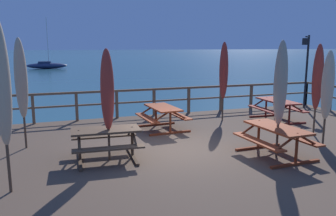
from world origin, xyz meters
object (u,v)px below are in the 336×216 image
(picnic_table_back_left, at_px, (106,138))
(patio_umbrella_tall_mid_right, at_px, (281,84))
(patio_umbrella_short_mid, at_px, (107,90))
(sailboat_distant, at_px, (47,65))
(picnic_table_front_right, at_px, (277,106))
(patio_umbrella_tall_front, at_px, (224,71))
(patio_umbrella_short_front, at_px, (1,84))
(patio_umbrella_tall_back_left, at_px, (21,79))
(picnic_table_mid_centre, at_px, (163,113))
(lamp_post_hooked, at_px, (306,60))
(patio_umbrella_short_back, at_px, (318,78))
(picnic_table_mid_left, at_px, (276,135))
(patio_umbrella_tall_mid_left, at_px, (328,86))

(picnic_table_back_left, height_order, patio_umbrella_tall_mid_right, patio_umbrella_tall_mid_right)
(patio_umbrella_short_mid, relative_size, sailboat_distant, 0.35)
(picnic_table_front_right, height_order, patio_umbrella_tall_front, patio_umbrella_tall_front)
(patio_umbrella_short_mid, bearing_deg, patio_umbrella_short_front, -150.08)
(picnic_table_front_right, bearing_deg, patio_umbrella_short_front, -157.83)
(patio_umbrella_tall_mid_right, xyz_separation_m, sailboat_distant, (-5.48, 48.81, -2.04))
(patio_umbrella_short_front, distance_m, patio_umbrella_tall_back_left, 2.96)
(patio_umbrella_tall_mid_right, relative_size, patio_umbrella_tall_back_left, 0.97)
(picnic_table_mid_centre, distance_m, lamp_post_hooked, 7.52)
(picnic_table_back_left, bearing_deg, patio_umbrella_short_back, 1.88)
(patio_umbrella_tall_mid_right, height_order, patio_umbrella_short_front, patio_umbrella_short_front)
(picnic_table_mid_centre, bearing_deg, lamp_post_hooked, 12.87)
(picnic_table_mid_centre, relative_size, patio_umbrella_short_mid, 0.64)
(picnic_table_mid_left, height_order, picnic_table_mid_centre, same)
(patio_umbrella_short_back, bearing_deg, picnic_table_mid_centre, 152.87)
(picnic_table_front_right, relative_size, patio_umbrella_short_front, 0.58)
(picnic_table_mid_left, height_order, patio_umbrella_tall_back_left, patio_umbrella_tall_back_left)
(patio_umbrella_tall_mid_right, distance_m, patio_umbrella_short_back, 2.83)
(patio_umbrella_tall_mid_left, bearing_deg, patio_umbrella_tall_front, 105.95)
(lamp_post_hooked, bearing_deg, patio_umbrella_short_front, -155.16)
(picnic_table_back_left, distance_m, patio_umbrella_short_front, 2.84)
(picnic_table_mid_left, relative_size, patio_umbrella_tall_mid_right, 0.64)
(patio_umbrella_tall_front, height_order, patio_umbrella_tall_back_left, patio_umbrella_tall_back_left)
(patio_umbrella_tall_front, bearing_deg, patio_umbrella_tall_back_left, -169.04)
(patio_umbrella_tall_mid_right, relative_size, lamp_post_hooked, 0.90)
(picnic_table_front_right, relative_size, patio_umbrella_tall_back_left, 0.64)
(patio_umbrella_tall_back_left, xyz_separation_m, sailboat_distant, (0.49, 45.93, -2.09))
(patio_umbrella_short_front, distance_m, lamp_post_hooked, 12.62)
(lamp_post_hooked, relative_size, sailboat_distant, 0.41)
(patio_umbrella_short_front, relative_size, patio_umbrella_tall_front, 1.13)
(patio_umbrella_short_front, bearing_deg, sailboat_distant, 89.29)
(patio_umbrella_short_back, bearing_deg, patio_umbrella_short_front, -170.15)
(patio_umbrella_tall_front, xyz_separation_m, patio_umbrella_short_back, (1.71, -2.77, -0.05))
(picnic_table_back_left, distance_m, patio_umbrella_short_back, 6.63)
(patio_umbrella_tall_front, bearing_deg, patio_umbrella_short_front, -148.11)
(patio_umbrella_short_back, xyz_separation_m, lamp_post_hooked, (2.91, 3.82, 0.33))
(patio_umbrella_tall_front, distance_m, sailboat_distant, 45.11)
(patio_umbrella_short_front, bearing_deg, picnic_table_mid_centre, 40.53)
(picnic_table_mid_centre, distance_m, sailboat_distant, 45.38)
(patio_umbrella_tall_mid_right, height_order, sailboat_distant, sailboat_distant)
(picnic_table_back_left, xyz_separation_m, patio_umbrella_short_back, (6.51, 0.21, 1.24))
(patio_umbrella_tall_back_left, distance_m, lamp_post_hooked, 11.58)
(lamp_post_hooked, bearing_deg, patio_umbrella_short_back, -127.32)
(patio_umbrella_short_mid, bearing_deg, picnic_table_front_right, 19.54)
(picnic_table_mid_centre, bearing_deg, patio_umbrella_short_mid, -131.76)
(picnic_table_back_left, height_order, patio_umbrella_short_back, patio_umbrella_short_back)
(patio_umbrella_tall_mid_left, height_order, lamp_post_hooked, lamp_post_hooked)
(picnic_table_mid_left, xyz_separation_m, patio_umbrella_tall_mid_right, (0.01, -0.03, 1.28))
(patio_umbrella_short_front, relative_size, patio_umbrella_tall_mid_left, 1.24)
(picnic_table_mid_left, bearing_deg, lamp_post_hooked, 44.07)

